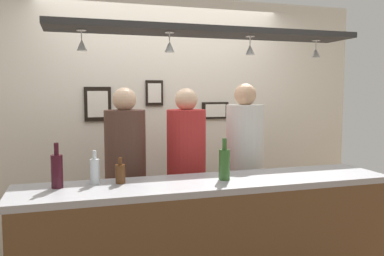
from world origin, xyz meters
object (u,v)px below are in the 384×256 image
picture_frame_caricature (98,104)px  bottle_beer_brown_stubby (120,173)px  bottle_champagne_green (224,164)px  person_middle_red_shirt (186,164)px  picture_frame_crest (154,93)px  person_right_white_patterned_shirt (244,158)px  bottle_wine_dark_red (57,170)px  bottle_soda_clear (95,170)px  person_left_brown_shirt (125,167)px  picture_frame_lower_pair (215,110)px

picture_frame_caricature → bottle_beer_brown_stubby: bearing=-87.4°
bottle_champagne_green → picture_frame_caricature: size_ratio=0.88×
person_middle_red_shirt → bottle_champagne_green: person_middle_red_shirt is taller
bottle_beer_brown_stubby → person_middle_red_shirt: bearing=41.6°
person_middle_red_shirt → picture_frame_crest: picture_frame_crest is taller
person_right_white_patterned_shirt → bottle_champagne_green: 0.83m
bottle_champagne_green → bottle_wine_dark_red: bearing=175.1°
person_right_white_patterned_shirt → bottle_soda_clear: person_right_white_patterned_shirt is taller
person_left_brown_shirt → bottle_soda_clear: bearing=-117.8°
picture_frame_crest → bottle_champagne_green: bearing=-81.3°
bottle_beer_brown_stubby → picture_frame_caricature: (-0.06, 1.31, 0.44)m
person_left_brown_shirt → person_right_white_patterned_shirt: 1.08m
picture_frame_crest → picture_frame_caricature: bearing=180.0°
person_right_white_patterned_shirt → bottle_soda_clear: 1.46m
person_middle_red_shirt → bottle_beer_brown_stubby: person_middle_red_shirt is taller
person_middle_red_shirt → person_right_white_patterned_shirt: size_ratio=0.98×
bottle_soda_clear → picture_frame_caricature: size_ratio=0.68×
person_right_white_patterned_shirt → picture_frame_caricature: (-1.25, 0.74, 0.48)m
bottle_soda_clear → bottle_wine_dark_red: bearing=-168.4°
person_middle_red_shirt → picture_frame_caricature: (-0.70, 0.74, 0.51)m
person_right_white_patterned_shirt → picture_frame_lower_pair: person_right_white_patterned_shirt is taller
bottle_champagne_green → picture_frame_crest: (-0.22, 1.41, 0.50)m
person_left_brown_shirt → person_right_white_patterned_shirt: size_ratio=0.98×
person_right_white_patterned_shirt → picture_frame_caricature: 1.53m
person_middle_red_shirt → bottle_beer_brown_stubby: (-0.64, -0.57, 0.07)m
bottle_champagne_green → picture_frame_crest: picture_frame_crest is taller
person_middle_red_shirt → bottle_beer_brown_stubby: size_ratio=9.21×
person_middle_red_shirt → picture_frame_lower_pair: person_middle_red_shirt is taller
person_right_white_patterned_shirt → picture_frame_caricature: size_ratio=5.00×
person_middle_red_shirt → picture_frame_crest: size_ratio=6.37×
bottle_soda_clear → picture_frame_crest: bearing=61.7°
picture_frame_lower_pair → picture_frame_caricature: size_ratio=0.88×
bottle_beer_brown_stubby → picture_frame_lower_pair: (1.18, 1.31, 0.36)m
picture_frame_caricature → bottle_champagne_green: bearing=-60.9°
picture_frame_crest → picture_frame_lower_pair: picture_frame_crest is taller
person_left_brown_shirt → bottle_wine_dark_red: 0.79m
person_middle_red_shirt → bottle_wine_dark_red: (-1.05, -0.58, 0.12)m
bottle_beer_brown_stubby → bottle_wine_dark_red: 0.42m
picture_frame_crest → person_left_brown_shirt: bearing=-118.6°
bottle_beer_brown_stubby → person_right_white_patterned_shirt: bearing=25.4°
person_middle_red_shirt → picture_frame_lower_pair: bearing=53.8°
bottle_soda_clear → bottle_champagne_green: bottle_champagne_green is taller
bottle_soda_clear → picture_frame_lower_pair: size_ratio=0.77×
person_middle_red_shirt → bottle_soda_clear: bearing=-146.8°
person_middle_red_shirt → picture_frame_crest: bearing=99.7°
bottle_wine_dark_red → picture_frame_crest: bearing=54.9°
bottle_wine_dark_red → picture_frame_crest: picture_frame_crest is taller
picture_frame_lower_pair → bottle_wine_dark_red: bearing=-140.4°
person_right_white_patterned_shirt → picture_frame_crest: (-0.68, 0.74, 0.59)m
bottle_wine_dark_red → picture_frame_caricature: bearing=74.9°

